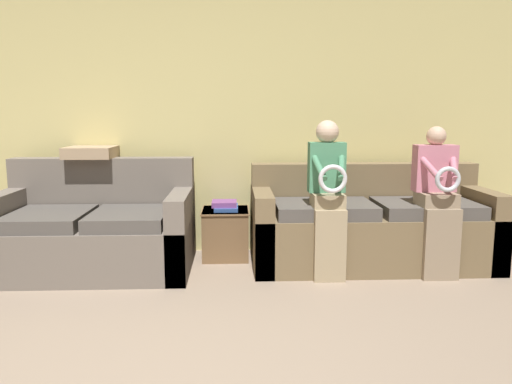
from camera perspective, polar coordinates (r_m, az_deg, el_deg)
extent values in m
cube|color=#DBCC7F|center=(4.85, -8.37, 8.15)|extent=(7.97, 0.06, 2.55)
cube|color=brown|center=(4.56, 13.00, -5.21)|extent=(2.10, 0.85, 0.47)
cube|color=brown|center=(4.79, 12.15, 0.83)|extent=(2.10, 0.20, 0.40)
cube|color=brown|center=(4.38, 0.72, -4.20)|extent=(0.16, 0.85, 0.68)
cube|color=brown|center=(4.89, 24.07, -3.61)|extent=(0.16, 0.85, 0.68)
cube|color=#514C47|center=(4.31, 7.78, -1.92)|extent=(0.83, 0.61, 0.11)
cube|color=#514C47|center=(4.55, 18.86, -1.74)|extent=(0.83, 0.61, 0.11)
cube|color=#70665B|center=(4.50, -17.96, -5.95)|extent=(1.64, 0.97, 0.42)
cube|color=#70665B|center=(4.77, -17.01, 0.68)|extent=(1.64, 0.20, 0.52)
cube|color=#70665B|center=(4.72, -26.73, -4.18)|extent=(0.16, 0.97, 0.68)
cube|color=#70665B|center=(4.33, -8.56, -4.43)|extent=(0.16, 0.97, 0.68)
cube|color=#514C47|center=(4.45, -22.56, -2.85)|extent=(0.62, 0.73, 0.11)
cube|color=#514C47|center=(4.26, -14.22, -2.91)|extent=(0.62, 0.73, 0.11)
cube|color=tan|center=(4.05, 8.42, -6.08)|extent=(0.25, 0.10, 0.58)
cube|color=tan|center=(4.11, 8.16, -0.90)|extent=(0.25, 0.28, 0.11)
cube|color=#4C8E66|center=(4.14, 8.07, 2.82)|extent=(0.30, 0.14, 0.41)
sphere|color=beige|center=(4.12, 8.15, 6.83)|extent=(0.19, 0.19, 0.19)
torus|color=silver|center=(3.88, 8.77, 1.49)|extent=(0.22, 0.04, 0.22)
cylinder|color=#4C8E66|center=(3.99, 7.09, 3.05)|extent=(0.11, 0.31, 0.23)
cylinder|color=#4C8E66|center=(4.02, 9.75, 3.04)|extent=(0.11, 0.31, 0.23)
cube|color=gray|center=(4.31, 20.36, -5.63)|extent=(0.29, 0.10, 0.58)
cube|color=gray|center=(4.36, 19.90, -0.77)|extent=(0.29, 0.28, 0.11)
cube|color=#D17A8E|center=(4.40, 19.73, 2.58)|extent=(0.34, 0.14, 0.39)
sphere|color=#DBB293|center=(4.38, 19.91, 6.03)|extent=(0.16, 0.16, 0.16)
torus|color=silver|center=(4.15, 21.08, 1.36)|extent=(0.20, 0.04, 0.20)
cylinder|color=#D17A8E|center=(4.23, 19.16, 2.78)|extent=(0.14, 0.31, 0.22)
cylinder|color=#D17A8E|center=(4.31, 21.67, 2.74)|extent=(0.14, 0.31, 0.22)
cube|color=brown|center=(4.68, -3.50, -4.76)|extent=(0.42, 0.44, 0.45)
cube|color=brown|center=(4.63, -3.52, -2.12)|extent=(0.44, 0.46, 0.02)
cube|color=#33569E|center=(4.63, -3.43, -1.80)|extent=(0.22, 0.31, 0.03)
cube|color=#7A4284|center=(4.62, -3.64, -1.33)|extent=(0.23, 0.23, 0.05)
cube|color=tan|center=(4.77, -18.35, 4.33)|extent=(0.42, 0.42, 0.10)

